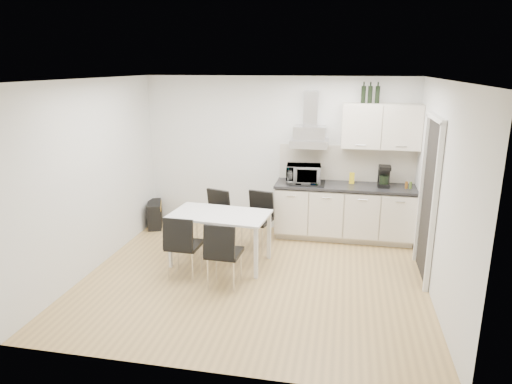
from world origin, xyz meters
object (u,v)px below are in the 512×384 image
(chair_far_left, at_px, (212,219))
(guitar_amp, at_px, (155,214))
(chair_near_right, at_px, (224,254))
(floor_speaker, at_px, (221,219))
(chair_far_right, at_px, (256,221))
(chair_near_left, at_px, (184,246))
(kitchenette, at_px, (347,190))
(dining_table, at_px, (220,219))

(chair_far_left, distance_m, guitar_amp, 1.43)
(chair_near_right, distance_m, floor_speaker, 2.29)
(chair_far_right, height_order, chair_near_right, same)
(chair_far_left, height_order, chair_near_right, same)
(floor_speaker, bearing_deg, chair_far_right, -56.17)
(chair_near_left, bearing_deg, chair_near_right, -12.85)
(chair_far_left, bearing_deg, chair_near_left, 105.67)
(kitchenette, relative_size, chair_near_right, 2.86)
(chair_near_right, bearing_deg, kitchenette, 55.39)
(kitchenette, distance_m, chair_far_right, 1.57)
(chair_far_right, bearing_deg, chair_far_left, 16.84)
(chair_near_left, relative_size, chair_near_right, 1.00)
(chair_far_left, height_order, guitar_amp, chair_far_left)
(dining_table, relative_size, chair_near_right, 1.62)
(chair_far_right, relative_size, guitar_amp, 1.51)
(chair_far_right, bearing_deg, guitar_amp, -4.71)
(dining_table, xyz_separation_m, chair_far_left, (-0.30, 0.59, -0.23))
(guitar_amp, bearing_deg, floor_speaker, -8.51)
(dining_table, bearing_deg, kitchenette, 42.58)
(chair_near_left, relative_size, guitar_amp, 1.51)
(dining_table, bearing_deg, chair_far_left, 121.78)
(chair_far_right, height_order, guitar_amp, chair_far_right)
(chair_far_left, relative_size, chair_near_right, 1.00)
(chair_far_right, bearing_deg, kitchenette, -139.80)
(dining_table, distance_m, chair_near_left, 0.66)
(chair_far_left, relative_size, floor_speaker, 3.40)
(chair_far_left, xyz_separation_m, floor_speaker, (-0.11, 0.91, -0.31))
(chair_far_left, height_order, chair_far_right, same)
(chair_far_left, bearing_deg, floor_speaker, -64.68)
(kitchenette, relative_size, chair_near_left, 2.86)
(kitchenette, bearing_deg, floor_speaker, 175.62)
(chair_far_left, distance_m, chair_near_left, 1.11)
(kitchenette, distance_m, chair_near_right, 2.54)
(chair_near_right, height_order, floor_speaker, chair_near_right)
(chair_near_right, bearing_deg, chair_far_left, 115.47)
(kitchenette, height_order, chair_near_right, kitchenette)
(dining_table, bearing_deg, guitar_amp, 146.07)
(kitchenette, relative_size, chair_far_right, 2.86)
(dining_table, xyz_separation_m, chair_near_left, (-0.35, -0.51, -0.23))
(kitchenette, height_order, floor_speaker, kitchenette)
(chair_far_left, relative_size, guitar_amp, 1.51)
(guitar_amp, bearing_deg, kitchenette, -19.37)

